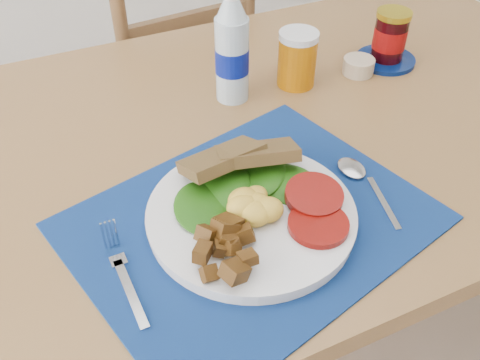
# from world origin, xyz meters

# --- Properties ---
(table) EXTENTS (1.40, 0.90, 0.75)m
(table) POSITION_xyz_m (0.00, 0.20, 0.67)
(table) COLOR brown
(table) RESTS_ON ground
(chair_far) EXTENTS (0.46, 0.44, 1.15)m
(chair_far) POSITION_xyz_m (-0.04, 0.84, 0.58)
(chair_far) COLOR brown
(chair_far) RESTS_ON ground
(placemat) EXTENTS (0.60, 0.52, 0.00)m
(placemat) POSITION_xyz_m (-0.21, -0.02, 0.75)
(placemat) COLOR #040431
(placemat) RESTS_ON table
(breakfast_plate) EXTENTS (0.31, 0.31, 0.08)m
(breakfast_plate) POSITION_xyz_m (-0.22, -0.02, 0.78)
(breakfast_plate) COLOR silver
(breakfast_plate) RESTS_ON placemat
(fork) EXTENTS (0.02, 0.17, 0.00)m
(fork) POSITION_xyz_m (-0.42, -0.03, 0.76)
(fork) COLOR #B2B5BA
(fork) RESTS_ON placemat
(spoon) EXTENTS (0.04, 0.18, 0.01)m
(spoon) POSITION_xyz_m (-0.01, -0.01, 0.76)
(spoon) COLOR #B2B5BA
(spoon) RESTS_ON placemat
(water_bottle) EXTENTS (0.07, 0.07, 0.22)m
(water_bottle) POSITION_xyz_m (-0.09, 0.32, 0.85)
(water_bottle) COLOR #ADBFCC
(water_bottle) RESTS_ON table
(juice_glass) EXTENTS (0.08, 0.08, 0.11)m
(juice_glass) POSITION_xyz_m (0.05, 0.31, 0.80)
(juice_glass) COLOR #B35F04
(juice_glass) RESTS_ON table
(ramekin) EXTENTS (0.07, 0.07, 0.03)m
(ramekin) POSITION_xyz_m (0.19, 0.29, 0.77)
(ramekin) COLOR tan
(ramekin) RESTS_ON table
(jam_on_saucer) EXTENTS (0.13, 0.13, 0.12)m
(jam_on_saucer) POSITION_xyz_m (0.27, 0.30, 0.80)
(jam_on_saucer) COLOR #04174D
(jam_on_saucer) RESTS_ON table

